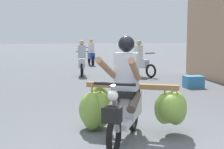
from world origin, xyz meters
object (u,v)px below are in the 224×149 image
at_px(motorbike_distant_ahead_left, 82,61).
at_px(motorbike_distant_far_ahead, 91,54).
at_px(motorbike_distant_ahead_right, 139,62).
at_px(motorbike_main_loaded, 127,105).
at_px(produce_crate, 193,82).

height_order(motorbike_distant_ahead_left, motorbike_distant_far_ahead, same).
height_order(motorbike_distant_ahead_left, motorbike_distant_ahead_right, same).
relative_size(motorbike_main_loaded, motorbike_distant_far_ahead, 1.20).
relative_size(motorbike_main_loaded, produce_crate, 3.48).
distance_m(motorbike_main_loaded, produce_crate, 5.25).
height_order(motorbike_distant_ahead_right, produce_crate, motorbike_distant_ahead_right).
height_order(motorbike_main_loaded, produce_crate, motorbike_main_loaded).
relative_size(motorbike_distant_ahead_right, produce_crate, 2.60).
bearing_deg(motorbike_distant_ahead_left, motorbike_main_loaded, -90.48).
bearing_deg(motorbike_distant_ahead_left, motorbike_distant_far_ahead, 78.24).
bearing_deg(motorbike_distant_far_ahead, motorbike_main_loaded, -94.67).
bearing_deg(produce_crate, motorbike_distant_ahead_left, 129.86).
bearing_deg(produce_crate, motorbike_main_loaded, -126.17).
bearing_deg(motorbike_distant_ahead_right, motorbike_distant_far_ahead, 103.30).
bearing_deg(motorbike_distant_ahead_left, motorbike_distant_ahead_right, -15.46).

